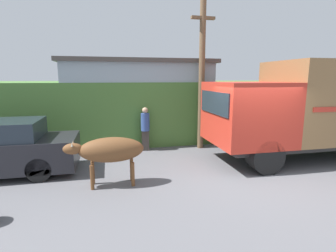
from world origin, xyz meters
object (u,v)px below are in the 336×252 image
Objects in this scene: brown_cow at (110,150)px; pedestrian_on_hill at (145,127)px; cargo_truck at (322,106)px; utility_pole at (202,74)px.

pedestrian_on_hill reaches higher than brown_cow.
brown_cow is at bearing -172.06° from cargo_truck.
pedestrian_on_hill is 0.30× the size of utility_pole.
cargo_truck reaches higher than brown_cow.
utility_pole reaches higher than brown_cow.
cargo_truck is at bearing 9.75° from brown_cow.
cargo_truck reaches higher than pedestrian_on_hill.
pedestrian_on_hill is at bearing 69.32° from brown_cow.
pedestrian_on_hill is 2.95m from utility_pole.
pedestrian_on_hill is (1.33, 3.11, -0.02)m from brown_cow.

